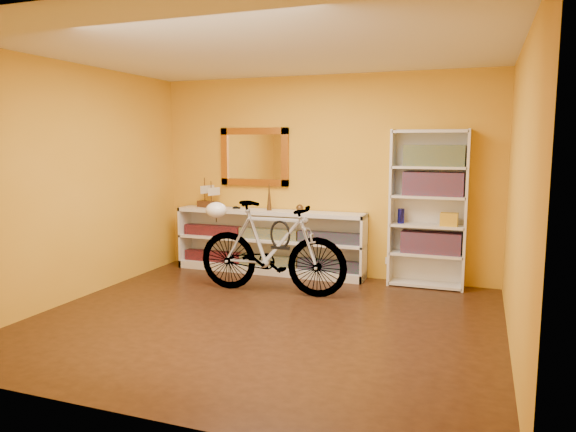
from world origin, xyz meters
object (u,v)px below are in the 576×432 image
(bicycle, at_px, (271,248))
(helmet, at_px, (216,210))
(console_unit, at_px, (269,242))
(bookcase, at_px, (428,209))

(bicycle, height_order, helmet, bicycle)
(console_unit, bearing_deg, bicycle, -66.27)
(console_unit, bearing_deg, helmet, -108.65)
(bicycle, bearing_deg, console_unit, 22.56)
(bicycle, bearing_deg, helmet, 90.00)
(console_unit, relative_size, bookcase, 1.37)
(console_unit, bearing_deg, bookcase, 0.70)
(bookcase, distance_m, bicycle, 1.94)
(bookcase, bearing_deg, bicycle, -150.96)
(console_unit, relative_size, helmet, 10.30)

